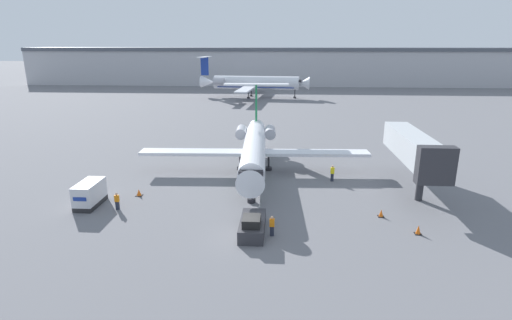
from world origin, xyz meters
The scene contains 13 objects.
ground_plane centered at (0.00, 0.00, 0.00)m, with size 600.00×600.00×0.00m, color slate.
terminal_building centered at (0.00, 120.00, 6.57)m, with size 180.00×16.80×13.09m.
airplane_main centered at (-0.55, 16.66, 3.01)m, with size 26.91×24.41×9.33m.
pushback_tug centered at (0.44, 0.73, 0.66)m, with size 1.97×4.75×1.80m.
luggage_cart centered at (-15.22, 5.30, 1.15)m, with size 1.73×3.72×2.29m.
worker_near_tug centered at (2.03, 0.28, 0.89)m, with size 0.40×0.24×1.71m.
worker_by_wing centered at (8.30, 13.77, 0.98)m, with size 0.40×0.26×1.85m.
worker_on_apron centered at (-12.29, 4.52, 0.86)m, with size 0.40×0.24×1.65m.
traffic_cone_left centered at (-11.54, 8.06, 0.32)m, with size 0.65×0.65×0.68m.
traffic_cone_right centered at (11.54, 4.56, 0.32)m, with size 0.54×0.54×0.68m.
traffic_cone_mid centered at (13.74, 1.38, 0.36)m, with size 0.54×0.54×0.76m.
airplane_parked_far_left centered at (-5.77, 83.66, 4.11)m, with size 30.68×34.02×11.02m.
jet_bridge centered at (16.11, 11.65, 4.45)m, with size 3.20×13.92×6.19m.
Camera 1 is at (2.71, -28.50, 14.77)m, focal length 28.00 mm.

